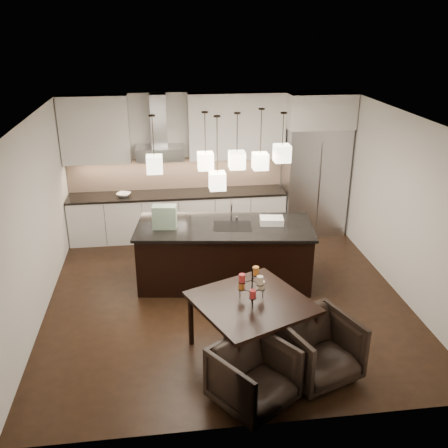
{
  "coord_description": "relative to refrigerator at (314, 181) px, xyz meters",
  "views": [
    {
      "loc": [
        -0.91,
        -6.84,
        4.1
      ],
      "look_at": [
        0.0,
        0.2,
        1.15
      ],
      "focal_mm": 40.0,
      "sensor_mm": 36.0,
      "label": 1
    }
  ],
  "objects": [
    {
      "name": "pendant_f",
      "position": [
        -2.19,
        -2.1,
        0.75
      ],
      "size": [
        0.24,
        0.24,
        0.26
      ],
      "primitive_type": "cube",
      "color": "#FAEDCC",
      "rests_on": "ceiling"
    },
    {
      "name": "hood_canopy",
      "position": [
        -3.03,
        0.1,
        0.65
      ],
      "size": [
        0.9,
        0.52,
        0.24
      ],
      "primitive_type": "cube",
      "color": "#B7B7BA",
      "rests_on": "wall_back"
    },
    {
      "name": "wall_left",
      "position": [
        -4.86,
        -2.38,
        0.32
      ],
      "size": [
        0.02,
        5.5,
        2.8
      ],
      "primitive_type": "cube",
      "color": "silver",
      "rests_on": "ground"
    },
    {
      "name": "candelabra",
      "position": [
        -1.97,
        -3.87,
        -0.06
      ],
      "size": [
        0.5,
        0.5,
        0.46
      ],
      "primitive_type": null,
      "rotation": [
        0.0,
        0.0,
        0.41
      ],
      "color": "black",
      "rests_on": "dining_table"
    },
    {
      "name": "armchair_right",
      "position": [
        -1.24,
        -4.42,
        -0.68
      ],
      "size": [
        1.09,
        1.11,
        0.79
      ],
      "primitive_type": "imported",
      "rotation": [
        0.0,
        0.0,
        0.36
      ],
      "color": "black",
      "rests_on": "floor"
    },
    {
      "name": "tote_bag",
      "position": [
        -3.0,
        -1.87,
        0.12
      ],
      "size": [
        0.39,
        0.24,
        0.37
      ],
      "primitive_type": "cube",
      "rotation": [
        0.0,
        0.0,
        -0.13
      ],
      "color": "#1D5A2B",
      "rests_on": "island_top"
    },
    {
      "name": "candle_c",
      "position": [
        -1.98,
        -4.02,
        -0.1
      ],
      "size": [
        0.11,
        0.11,
        0.11
      ],
      "primitive_type": "cylinder",
      "rotation": [
        0.0,
        0.0,
        0.41
      ],
      "color": "#AE2829",
      "rests_on": "candelabra"
    },
    {
      "name": "wall_right",
      "position": [
        0.66,
        -2.38,
        0.32
      ],
      "size": [
        0.02,
        5.5,
        2.8
      ],
      "primitive_type": "cube",
      "color": "silver",
      "rests_on": "ground"
    },
    {
      "name": "pendant_d",
      "position": [
        -1.43,
        -1.58,
        0.88
      ],
      "size": [
        0.24,
        0.24,
        0.26
      ],
      "primitive_type": "cube",
      "color": "#FAEDCC",
      "rests_on": "ceiling"
    },
    {
      "name": "island_body",
      "position": [
        -2.06,
        -1.91,
        -0.59
      ],
      "size": [
        2.86,
        1.44,
        0.96
      ],
      "primitive_type": "cube",
      "rotation": [
        0.0,
        0.0,
        -0.13
      ],
      "color": "black",
      "rests_on": "floor"
    },
    {
      "name": "countertop",
      "position": [
        -2.73,
        0.05,
        -0.17
      ],
      "size": [
        4.21,
        0.66,
        0.04
      ],
      "primitive_type": "cube",
      "color": "black",
      "rests_on": "lower_cabinets"
    },
    {
      "name": "candle_b",
      "position": [
        -2.08,
        -3.79,
        -0.1
      ],
      "size": [
        0.11,
        0.11,
        0.11
      ],
      "primitive_type": "cylinder",
      "rotation": [
        0.0,
        0.0,
        0.41
      ],
      "color": "#C86F25",
      "rests_on": "candelabra"
    },
    {
      "name": "pendant_e",
      "position": [
        -1.18,
        -1.96,
        1.1
      ],
      "size": [
        0.24,
        0.24,
        0.26
      ],
      "primitive_type": "cube",
      "color": "#FAEDCC",
      "rests_on": "ceiling"
    },
    {
      "name": "pendant_b",
      "position": [
        -2.33,
        -1.75,
        0.97
      ],
      "size": [
        0.24,
        0.24,
        0.26
      ],
      "primitive_type": "cube",
      "color": "#FAEDCC",
      "rests_on": "ceiling"
    },
    {
      "name": "pendant_c",
      "position": [
        -1.86,
        -1.89,
        1.0
      ],
      "size": [
        0.24,
        0.24,
        0.26
      ],
      "primitive_type": "cube",
      "color": "#FAEDCC",
      "rests_on": "ceiling"
    },
    {
      "name": "armchair_left",
      "position": [
        -2.1,
        -4.79,
        -0.7
      ],
      "size": [
        1.13,
        1.13,
        0.75
      ],
      "primitive_type": "imported",
      "rotation": [
        0.0,
        0.0,
        0.62
      ],
      "color": "black",
      "rests_on": "floor"
    },
    {
      "name": "floor",
      "position": [
        -2.1,
        -2.38,
        -1.08
      ],
      "size": [
        5.5,
        5.5,
        0.02
      ],
      "primitive_type": "cube",
      "color": "black",
      "rests_on": "ground"
    },
    {
      "name": "lower_cabinets",
      "position": [
        -2.73,
        0.05,
        -0.64
      ],
      "size": [
        4.21,
        0.62,
        0.88
      ],
      "primitive_type": "cube",
      "color": "silver",
      "rests_on": "floor"
    },
    {
      "name": "backsplash",
      "position": [
        -2.73,
        0.35,
        0.16
      ],
      "size": [
        4.21,
        0.02,
        0.63
      ],
      "primitive_type": "cube",
      "color": "#D1AD95",
      "rests_on": "countertop"
    },
    {
      "name": "wall_back",
      "position": [
        -2.1,
        0.38,
        0.32
      ],
      "size": [
        5.5,
        0.02,
        2.8
      ],
      "primitive_type": "cube",
      "color": "silver",
      "rests_on": "ground"
    },
    {
      "name": "upper_cab_left",
      "position": [
        -4.2,
        0.19,
        1.1
      ],
      "size": [
        1.25,
        0.35,
        1.25
      ],
      "primitive_type": "cube",
      "color": "silver",
      "rests_on": "wall_back"
    },
    {
      "name": "candle_e",
      "position": [
        -2.1,
        -3.91,
        0.07
      ],
      "size": [
        0.11,
        0.11,
        0.11
      ],
      "primitive_type": "cylinder",
      "rotation": [
        0.0,
        0.0,
        0.41
      ],
      "color": "#AE2829",
      "rests_on": "candelabra"
    },
    {
      "name": "dining_table",
      "position": [
        -1.97,
        -3.87,
        -0.68
      ],
      "size": [
        1.73,
        1.73,
        0.79
      ],
      "primitive_type": null,
      "rotation": [
        0.0,
        0.0,
        0.41
      ],
      "color": "black",
      "rests_on": "floor"
    },
    {
      "name": "wall_front",
      "position": [
        -2.1,
        -5.14,
        0.32
      ],
      "size": [
        5.5,
        0.02,
        2.8
      ],
      "primitive_type": "cube",
      "color": "silver",
      "rests_on": "ground"
    },
    {
      "name": "island_top",
      "position": [
        -2.06,
        -1.91,
        -0.09
      ],
      "size": [
        2.96,
        1.54,
        0.04
      ],
      "primitive_type": "cube",
      "rotation": [
        0.0,
        0.0,
        -0.13
      ],
      "color": "black",
      "rests_on": "island_body"
    },
    {
      "name": "faucet",
      "position": [
        -1.93,
        -1.81,
        0.14
      ],
      "size": [
        0.14,
        0.27,
        0.42
      ],
      "primitive_type": null,
      "rotation": [
        0.0,
        0.0,
        -0.13
      ],
      "color": "silver",
      "rests_on": "island_top"
    },
    {
      "name": "fruit_bowl",
      "position": [
        -3.76,
        0.0,
        -0.12
      ],
      "size": [
        0.33,
        0.33,
        0.06
      ],
      "primitive_type": "imported",
      "rotation": [
        0.0,
        0.0,
        -0.33
      ],
      "color": "silver",
      "rests_on": "countertop"
    },
    {
      "name": "candle_d",
      "position": [
        -1.9,
        -3.74,
        0.07
      ],
      "size": [
        0.11,
        0.11,
        0.11
      ],
      "primitive_type": "cylinder",
      "rotation": [
        0.0,
        0.0,
        0.41
      ],
      "color": "#C86F25",
      "rests_on": "candelabra"
    },
    {
      "name": "refrigerator",
      "position": [
        0.0,
        0.0,
        0.0
      ],
      "size": [
        1.2,
        0.72,
        2.15
      ],
      "primitive_type": "cube",
      "color": "#B7B7BA",
      "rests_on": "floor"
    },
    {
      "name": "ceiling",
      "position": [
        -2.1,
        -2.38,
        1.73
      ],
      "size": [
        5.5,
        5.5,
        0.02
      ],
      "primitive_type": "cube",
      "color": "white",
      "rests_on": "wall_back"
    },
    {
      "name": "upper_cab_right",
      "position": [
        -1.55,
        0.19,
        1.1
      ],
      "size": [
        1.85,
        0.35,
        1.25
      ],
      "primitive_type": "cube",
      "color": "silver",
      "rests_on": "wall_back"
    },
    {
      "name": "candle_f",
      "position": [
        -1.89,
        -3.99,
        0.07
      ],
      "size": [
        0.11,
        0.11,
        0.11
      ],
      "primitive_type": "cylinder",
      "rotation": [
        0.0,
        0.0,
        0.41
      ],
      "color": "beige",
      "rests_on": "candelabra"
    },
    {
      "name": "pendant_a",
      "position": [
        -3.11,
        -1.92,
        0.99
      ],
      "size": [
        0.24,
        0.24,
        0.26
      ],
      "primitive_type": "cube",
      "color": "#FAEDCC",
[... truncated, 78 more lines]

